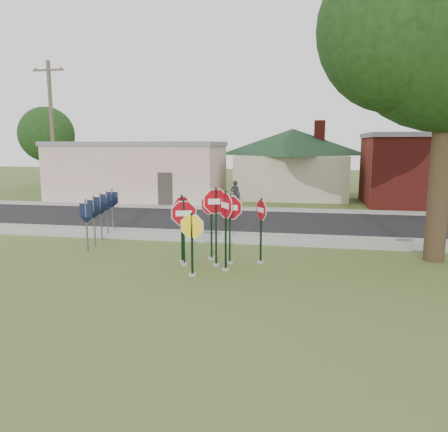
% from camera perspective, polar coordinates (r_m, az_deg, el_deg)
% --- Properties ---
extents(ground, '(120.00, 120.00, 0.00)m').
position_cam_1_polar(ground, '(13.34, -3.00, -8.13)').
color(ground, '#425921').
rests_on(ground, ground).
extents(sidewalk_near, '(60.00, 1.60, 0.06)m').
position_cam_1_polar(sidewalk_near, '(18.55, 0.95, -3.03)').
color(sidewalk_near, gray).
rests_on(sidewalk_near, ground).
extents(road, '(60.00, 7.00, 0.04)m').
position_cam_1_polar(road, '(22.92, 2.82, -0.69)').
color(road, black).
rests_on(road, ground).
extents(sidewalk_far, '(60.00, 1.60, 0.06)m').
position_cam_1_polar(sidewalk_far, '(27.13, 4.03, 0.89)').
color(sidewalk_far, gray).
rests_on(sidewalk_far, ground).
extents(curb, '(60.00, 0.20, 0.14)m').
position_cam_1_polar(curb, '(19.50, 1.44, -2.30)').
color(curb, gray).
rests_on(curb, ground).
extents(stop_sign_center, '(1.08, 0.42, 2.74)m').
position_cam_1_polar(stop_sign_center, '(14.26, -1.05, 0.20)').
color(stop_sign_center, gray).
rests_on(stop_sign_center, ground).
extents(stop_sign_yellow, '(1.04, 0.24, 2.08)m').
position_cam_1_polar(stop_sign_yellow, '(13.28, -4.20, -2.77)').
color(stop_sign_yellow, gray).
rests_on(stop_sign_yellow, ground).
extents(stop_sign_left, '(1.12, 0.33, 2.34)m').
position_cam_1_polar(stop_sign_left, '(14.48, -5.25, -0.92)').
color(stop_sign_left, gray).
rests_on(stop_sign_left, ground).
extents(stop_sign_right, '(0.68, 0.92, 2.68)m').
position_cam_1_polar(stop_sign_right, '(13.74, 0.22, -0.37)').
color(stop_sign_right, gray).
rests_on(stop_sign_right, ground).
extents(stop_sign_back_right, '(1.13, 0.24, 2.49)m').
position_cam_1_polar(stop_sign_back_right, '(14.58, 0.77, -0.35)').
color(stop_sign_back_right, gray).
rests_on(stop_sign_back_right, ground).
extents(stop_sign_back_left, '(1.03, 0.24, 2.47)m').
position_cam_1_polar(stop_sign_back_left, '(15.12, -1.66, -0.12)').
color(stop_sign_back_left, gray).
rests_on(stop_sign_back_left, ground).
extents(stop_sign_far_right, '(0.51, 0.85, 2.32)m').
position_cam_1_polar(stop_sign_far_right, '(14.74, 4.87, -0.87)').
color(stop_sign_far_right, gray).
rests_on(stop_sign_far_right, ground).
extents(stop_sign_far_left, '(0.60, 0.92, 2.44)m').
position_cam_1_polar(stop_sign_far_left, '(14.78, -5.52, -0.45)').
color(stop_sign_far_left, gray).
rests_on(stop_sign_far_left, ground).
extents(route_sign_row, '(1.43, 4.63, 2.00)m').
position_cam_1_polar(route_sign_row, '(19.04, -15.80, 0.59)').
color(route_sign_row, '#59595E').
rests_on(route_sign_row, ground).
extents(building_stucco, '(12.20, 6.20, 4.20)m').
position_cam_1_polar(building_stucco, '(32.70, -11.11, 5.90)').
color(building_stucco, beige).
rests_on(building_stucco, ground).
extents(building_house, '(11.60, 11.60, 6.20)m').
position_cam_1_polar(building_house, '(34.39, 8.93, 8.62)').
color(building_house, '#BAB394').
rests_on(building_house, ground).
extents(building_brick, '(10.20, 6.20, 4.75)m').
position_cam_1_polar(building_brick, '(32.20, 26.84, 5.49)').
color(building_brick, maroon).
rests_on(building_brick, ground).
extents(utility_pole_near, '(2.20, 0.26, 9.50)m').
position_cam_1_polar(utility_pole_near, '(32.40, -21.53, 10.40)').
color(utility_pole_near, '#4D3F33').
rests_on(utility_pole_near, ground).
extents(bg_tree_left, '(4.90, 4.90, 7.35)m').
position_cam_1_polar(bg_tree_left, '(43.03, -22.16, 9.81)').
color(bg_tree_left, '#302215').
rests_on(bg_tree_left, ground).
extents(pedestrian, '(0.74, 0.59, 1.77)m').
position_cam_1_polar(pedestrian, '(26.90, 1.48, 2.80)').
color(pedestrian, black).
rests_on(pedestrian, sidewalk_far).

